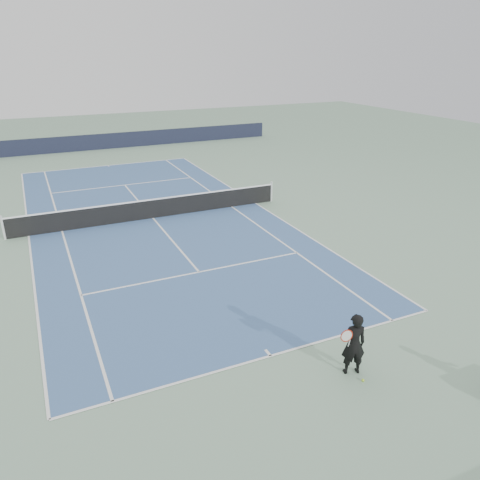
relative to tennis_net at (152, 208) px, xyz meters
name	(u,v)px	position (x,y,z in m)	size (l,w,h in m)	color
ground	(153,218)	(0.00, 0.00, -0.50)	(80.00, 80.00, 0.00)	gray
court_surface	(153,218)	(0.00, 0.00, -0.50)	(10.97, 23.77, 0.01)	#3B5C8C
tennis_net	(152,208)	(0.00, 0.00, 0.00)	(12.90, 0.10, 1.07)	silver
windscreen_far	(94,142)	(0.00, 17.88, 0.10)	(30.00, 0.25, 1.20)	black
tennis_player	(354,344)	(1.52, -13.29, 0.33)	(0.82, 0.61, 1.67)	black
tennis_ball	(363,380)	(1.57, -13.71, -0.47)	(0.07, 0.07, 0.07)	#BAE32E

